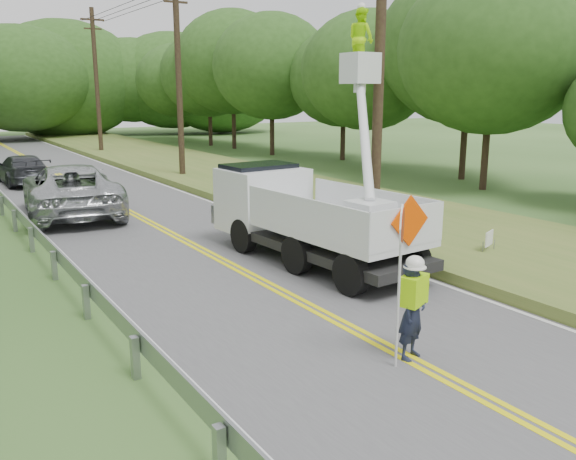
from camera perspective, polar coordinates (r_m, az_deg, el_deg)
ground at (r=9.25m, az=21.20°, el=-16.39°), size 140.00×140.00×0.00m
road at (r=20.25m, az=-12.20°, el=0.23°), size 7.20×96.00×0.03m
guardrail at (r=20.06m, az=-24.00°, el=0.85°), size 0.18×48.00×0.77m
utility_poles at (r=24.59m, az=-4.02°, el=15.05°), size 1.60×43.30×10.00m
tall_grass_verge at (r=23.55m, az=4.20°, el=2.62°), size 7.00×96.00×0.30m
treeline_right at (r=36.85m, az=5.10°, el=15.50°), size 11.33×53.95×10.58m
flagger at (r=10.17m, az=11.79°, el=-6.90°), size 1.04×0.64×2.71m
bucket_truck at (r=16.32m, az=1.00°, el=2.89°), size 4.05×6.90×6.64m
suv_silver at (r=22.98m, az=-20.00°, el=3.63°), size 3.91×7.02×1.86m
suv_darkgrey at (r=31.83m, az=-24.00°, el=5.30°), size 2.12×4.88×1.40m
yard_sign at (r=16.66m, az=18.63°, el=-0.87°), size 0.53×0.24×0.82m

